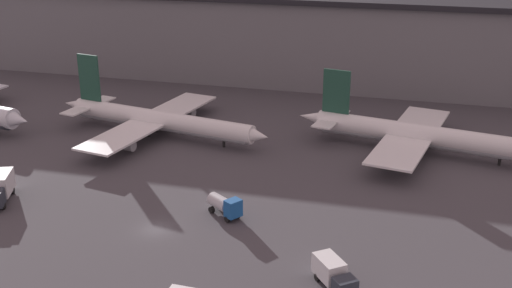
% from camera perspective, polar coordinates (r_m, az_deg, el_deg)
% --- Properties ---
extents(ground, '(600.00, 600.00, 0.00)m').
position_cam_1_polar(ground, '(86.26, -8.86, -7.50)').
color(ground, '#423F44').
extents(terminal_building, '(181.81, 24.12, 20.56)m').
position_cam_1_polar(terminal_building, '(154.35, 2.81, 9.58)').
color(terminal_building, slate).
rests_on(terminal_building, ground).
extents(airplane_1, '(43.60, 36.30, 13.63)m').
position_cam_1_polar(airplane_1, '(118.51, -8.75, 2.13)').
color(airplane_1, white).
rests_on(airplane_1, ground).
extents(airplane_2, '(43.65, 32.57, 12.89)m').
position_cam_1_polar(airplane_2, '(112.50, 14.21, 0.77)').
color(airplane_2, white).
rests_on(airplane_2, ground).
extents(service_vehicle_0, '(5.87, 6.50, 3.13)m').
position_cam_1_polar(service_vehicle_0, '(73.31, 6.88, -11.33)').
color(service_vehicle_0, '#282D38').
rests_on(service_vehicle_0, ground).
extents(service_vehicle_1, '(5.66, 4.77, 3.12)m').
position_cam_1_polar(service_vehicle_1, '(87.92, -2.78, -5.46)').
color(service_vehicle_1, '#195199').
rests_on(service_vehicle_1, ground).
extents(service_vehicle_2, '(5.09, 8.29, 3.74)m').
position_cam_1_polar(service_vehicle_2, '(99.13, -21.76, -3.60)').
color(service_vehicle_2, '#282D38').
rests_on(service_vehicle_2, ground).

